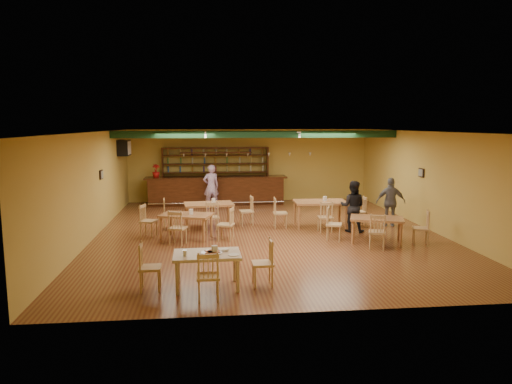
{
  "coord_description": "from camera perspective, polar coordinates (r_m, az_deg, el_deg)",
  "views": [
    {
      "loc": [
        -1.8,
        -13.58,
        3.23
      ],
      "look_at": [
        -0.28,
        0.6,
        1.15
      ],
      "focal_mm": 32.88,
      "sensor_mm": 36.0,
      "label": 1
    }
  ],
  "objects": [
    {
      "name": "track_rail_right",
      "position": [
        17.28,
        4.58,
        7.31
      ],
      "size": [
        0.05,
        2.5,
        0.05
      ],
      "primitive_type": "cube",
      "color": "white",
      "rests_on": "ceiling"
    },
    {
      "name": "patron_right_b",
      "position": [
        15.45,
        16.07,
        -1.18
      ],
      "size": [
        0.97,
        0.58,
        1.55
      ],
      "primitive_type": "imported",
      "rotation": [
        0.0,
        0.0,
        2.9
      ],
      "color": "slate",
      "rests_on": "ground"
    },
    {
      "name": "floor",
      "position": [
        14.07,
        1.39,
        -4.97
      ],
      "size": [
        12.0,
        12.0,
        0.0
      ],
      "primitive_type": "plane",
      "color": "#5F2E1B",
      "rests_on": "ground"
    },
    {
      "name": "picture_left",
      "position": [
        14.99,
        -18.31,
        2.02
      ],
      "size": [
        0.04,
        0.34,
        0.28
      ],
      "primitive_type": "cube",
      "color": "black",
      "rests_on": "wall_left"
    },
    {
      "name": "near_table",
      "position": [
        9.45,
        -5.95,
        -9.47
      ],
      "size": [
        1.33,
        0.87,
        0.7
      ],
      "primitive_type": "cube",
      "rotation": [
        0.0,
        0.0,
        0.02
      ],
      "color": "tan",
      "rests_on": "ground"
    },
    {
      "name": "dining_table_c",
      "position": [
        13.44,
        -8.46,
        -4.16
      ],
      "size": [
        1.6,
        1.24,
        0.7
      ],
      "primitive_type": "cube",
      "rotation": [
        0.0,
        0.0,
        -0.31
      ],
      "color": "#905C33",
      "rests_on": "ground"
    },
    {
      "name": "pizza_server",
      "position": [
        9.39,
        -4.54,
        -7.22
      ],
      "size": [
        0.33,
        0.14,
        0.0
      ],
      "primitive_type": "cube",
      "rotation": [
        0.0,
        0.0,
        -0.16
      ],
      "color": "silver",
      "rests_on": "pizza_tray"
    },
    {
      "name": "patron_bar",
      "position": [
        18.06,
        -5.49,
        0.67
      ],
      "size": [
        0.69,
        0.54,
        1.69
      ],
      "primitive_type": "imported",
      "rotation": [
        0.0,
        0.0,
        3.38
      ],
      "color": "purple",
      "rests_on": "ground"
    },
    {
      "name": "ceiling_beam",
      "position": [
        16.48,
        0.14,
        7.05
      ],
      "size": [
        10.0,
        0.3,
        0.25
      ],
      "primitive_type": "cube",
      "color": "black",
      "rests_on": "ceiling"
    },
    {
      "name": "side_plate",
      "position": [
        9.18,
        -2.72,
        -7.64
      ],
      "size": [
        0.22,
        0.22,
        0.01
      ],
      "primitive_type": "cylinder",
      "rotation": [
        0.0,
        0.0,
        0.02
      ],
      "color": "white",
      "rests_on": "near_table"
    },
    {
      "name": "dining_table_a",
      "position": [
        14.86,
        -5.75,
        -2.8
      ],
      "size": [
        1.61,
        1.07,
        0.76
      ],
      "primitive_type": "cube",
      "rotation": [
        0.0,
        0.0,
        0.11
      ],
      "color": "#905C33",
      "rests_on": "ground"
    },
    {
      "name": "pizza_tray",
      "position": [
        9.35,
        -5.4,
        -7.36
      ],
      "size": [
        0.48,
        0.48,
        0.01
      ],
      "primitive_type": "cylinder",
      "rotation": [
        0.0,
        0.0,
        0.23
      ],
      "color": "silver",
      "rests_on": "near_table"
    },
    {
      "name": "dining_table_b",
      "position": [
        14.96,
        7.79,
        -2.64
      ],
      "size": [
        1.67,
        1.03,
        0.82
      ],
      "primitive_type": "cube",
      "rotation": [
        0.0,
        0.0,
        -0.03
      ],
      "color": "#905C33",
      "rests_on": "ground"
    },
    {
      "name": "poinsettia",
      "position": [
        18.92,
        -12.08,
        2.54
      ],
      "size": [
        0.38,
        0.38,
        0.52
      ],
      "primitive_type": "imported",
      "rotation": [
        0.0,
        0.0,
        0.35
      ],
      "color": "#B71410",
      "rests_on": "bar_counter"
    },
    {
      "name": "parmesan_shaker",
      "position": [
        9.21,
        -8.63,
        -7.36
      ],
      "size": [
        0.08,
        0.08,
        0.11
      ],
      "primitive_type": "cylinder",
      "rotation": [
        0.0,
        0.0,
        0.02
      ],
      "color": "#EAE5C6",
      "rests_on": "near_table"
    },
    {
      "name": "ac_unit",
      "position": [
        18.05,
        -15.76,
        5.19
      ],
      "size": [
        0.34,
        0.7,
        0.48
      ],
      "primitive_type": "cube",
      "color": "white",
      "rests_on": "wall_left"
    },
    {
      "name": "napkin_stack",
      "position": [
        9.53,
        -4.0,
        -6.99
      ],
      "size": [
        0.22,
        0.18,
        0.03
      ],
      "primitive_type": "cube",
      "rotation": [
        0.0,
        0.0,
        0.19
      ],
      "color": "white",
      "rests_on": "near_table"
    },
    {
      "name": "picture_right",
      "position": [
        15.69,
        19.47,
        2.23
      ],
      "size": [
        0.04,
        0.34,
        0.28
      ],
      "primitive_type": "cube",
      "color": "black",
      "rests_on": "wall_right"
    },
    {
      "name": "track_rail_left",
      "position": [
        16.98,
        -6.18,
        7.27
      ],
      "size": [
        0.05,
        2.5,
        0.05
      ],
      "primitive_type": "cube",
      "color": "white",
      "rests_on": "ceiling"
    },
    {
      "name": "back_bar_hutch",
      "position": [
        19.47,
        -4.9,
        2.11
      ],
      "size": [
        4.37,
        0.4,
        2.28
      ],
      "primitive_type": "cube",
      "color": "black",
      "rests_on": "ground"
    },
    {
      "name": "dining_table_d",
      "position": [
        13.26,
        14.43,
        -4.51
      ],
      "size": [
        1.6,
        1.25,
        0.7
      ],
      "primitive_type": "cube",
      "rotation": [
        0.0,
        0.0,
        -0.33
      ],
      "color": "#905C33",
      "rests_on": "ground"
    },
    {
      "name": "bar_counter",
      "position": [
        18.92,
        -4.84,
        0.17
      ],
      "size": [
        5.64,
        0.85,
        1.13
      ],
      "primitive_type": "cube",
      "color": "black",
      "rests_on": "ground"
    },
    {
      "name": "patron_right_a",
      "position": [
        14.36,
        11.68,
        -1.72
      ],
      "size": [
        0.93,
        0.85,
        1.55
      ],
      "primitive_type": "imported",
      "rotation": [
        0.0,
        0.0,
        2.71
      ],
      "color": "black",
      "rests_on": "ground"
    }
  ]
}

